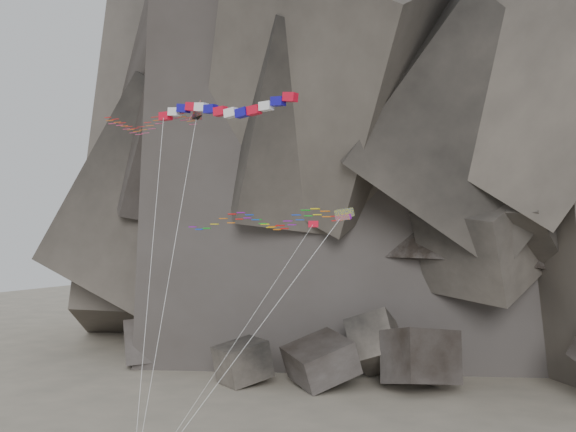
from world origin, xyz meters
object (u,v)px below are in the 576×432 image
at_px(delta_kite, 145,122).
at_px(parafoil_kite, 258,220).
at_px(banner_kite, 222,110).
at_px(pennant_kite, 285,266).

xyz_separation_m(delta_kite, parafoil_kite, (7.36, 2.67, -6.74)).
relative_size(delta_kite, parafoil_kite, 1.42).
relative_size(delta_kite, banner_kite, 1.01).
bearing_deg(banner_kite, pennant_kite, 19.78).
bearing_deg(pennant_kite, parafoil_kite, 126.88).
bearing_deg(parafoil_kite, banner_kite, -87.04).
distance_m(banner_kite, pennant_kite, 10.59).
bearing_deg(parafoil_kite, delta_kite, -150.10).
relative_size(parafoil_kite, pennant_kite, 1.05).
relative_size(delta_kite, pennant_kite, 1.49).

